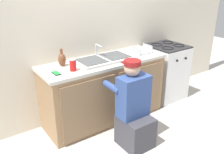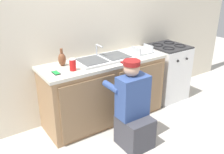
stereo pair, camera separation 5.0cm
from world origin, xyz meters
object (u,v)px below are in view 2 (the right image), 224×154
sink_double_basin (104,59)px  dish_rack_tray (142,51)px  stove_range (166,72)px  vase_decorative (62,59)px  cell_phone (56,73)px  soda_cup_red (73,65)px  plumber_person (133,112)px

sink_double_basin → dish_rack_tray: size_ratio=2.86×
stove_range → dish_rack_tray: 0.77m
vase_decorative → dish_rack_tray: 1.23m
stove_range → vase_decorative: 1.90m
cell_phone → stove_range: bearing=2.6°
dish_rack_tray → soda_cup_red: soda_cup_red is taller
sink_double_basin → dish_rack_tray: bearing=-3.8°
plumber_person → dish_rack_tray: bearing=44.5°
vase_decorative → cell_phone: size_ratio=1.64×
dish_rack_tray → plumber_person: bearing=-135.5°
stove_range → sink_double_basin: bearing=179.9°
cell_phone → dish_rack_tray: (1.39, 0.05, 0.02)m
sink_double_basin → plumber_person: plumber_person is taller
stove_range → plumber_person: 1.49m
sink_double_basin → dish_rack_tray: 0.65m
plumber_person → cell_phone: plumber_person is taller
dish_rack_tray → sink_double_basin: bearing=176.2°
sink_double_basin → stove_range: 1.34m
vase_decorative → soda_cup_red: 0.24m
sink_double_basin → plumber_person: size_ratio=0.72×
vase_decorative → cell_phone: 0.28m
vase_decorative → dish_rack_tray: bearing=-7.4°
stove_range → soda_cup_red: size_ratio=6.17×
stove_range → dish_rack_tray: bearing=-176.1°
cell_phone → soda_cup_red: (0.21, -0.03, 0.07)m
plumber_person → cell_phone: 1.05m
stove_range → dish_rack_tray: dish_rack_tray is taller
soda_cup_red → sink_double_basin: bearing=12.8°
soda_cup_red → plumber_person: bearing=-51.5°
plumber_person → cell_phone: bearing=137.6°
cell_phone → vase_decorative: bearing=49.6°
dish_rack_tray → soda_cup_red: 1.18m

